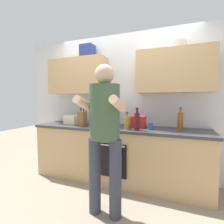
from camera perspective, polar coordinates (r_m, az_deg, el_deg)
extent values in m
plane|color=gray|center=(3.05, 1.68, -21.95)|extent=(12.00, 12.00, 0.00)
cube|color=silver|center=(3.08, 3.97, 2.43)|extent=(4.00, 0.06, 2.50)
cube|color=tan|center=(3.29, -11.53, 11.64)|extent=(1.11, 0.32, 0.65)
cube|color=tan|center=(2.78, 20.11, 12.82)|extent=(1.11, 0.32, 0.65)
cylinder|color=silver|center=(2.86, 21.15, 20.23)|extent=(0.29, 0.29, 0.10)
cube|color=navy|center=(3.27, -8.20, 19.54)|extent=(0.24, 0.20, 0.22)
cube|color=tan|center=(2.89, 1.70, -14.28)|extent=(2.80, 0.60, 0.86)
cube|color=#38383D|center=(2.78, 1.72, -5.45)|extent=(2.84, 0.64, 0.04)
cube|color=black|center=(2.62, -1.25, -15.83)|extent=(0.56, 0.02, 0.50)
cylinder|color=silver|center=(2.52, -1.46, -11.09)|extent=(0.52, 0.02, 0.02)
cylinder|color=#383D4C|center=(2.15, -5.82, -20.42)|extent=(0.14, 0.14, 0.91)
cylinder|color=#383D4C|center=(2.05, 1.14, -21.61)|extent=(0.14, 0.14, 0.91)
cylinder|color=#3F593F|center=(1.90, -2.51, 0.07)|extent=(0.34, 0.34, 0.61)
sphere|color=#D8AD8C|center=(1.92, -2.55, 12.54)|extent=(0.22, 0.22, 0.22)
cylinder|color=#D8AD8C|center=(1.88, -9.59, 2.75)|extent=(0.09, 0.31, 0.19)
cylinder|color=#D8AD8C|center=(1.71, 2.01, 2.66)|extent=(0.09, 0.31, 0.19)
cylinder|color=brown|center=(2.60, 1.15, -3.37)|extent=(0.06, 0.06, 0.21)
cylinder|color=brown|center=(2.58, 1.16, -0.33)|extent=(0.02, 0.02, 0.07)
cylinder|color=black|center=(2.58, 1.16, 0.55)|extent=(0.03, 0.03, 0.01)
cylinder|color=#8C4C14|center=(2.68, 21.99, -2.90)|extent=(0.08, 0.08, 0.26)
cylinder|color=#8C4C14|center=(2.67, 22.09, 0.50)|extent=(0.03, 0.03, 0.06)
cylinder|color=black|center=(2.67, 22.11, 1.33)|extent=(0.03, 0.03, 0.01)
cylinder|color=#471419|center=(2.48, 8.39, -3.28)|extent=(0.08, 0.08, 0.25)
cylinder|color=#471419|center=(2.47, 8.43, 0.34)|extent=(0.04, 0.04, 0.06)
cylinder|color=black|center=(2.46, 8.44, 1.29)|extent=(0.04, 0.04, 0.02)
cylinder|color=olive|center=(2.54, 5.03, -3.86)|extent=(0.07, 0.07, 0.18)
cylinder|color=olive|center=(2.53, 5.04, -1.12)|extent=(0.03, 0.03, 0.06)
cylinder|color=black|center=(2.52, 5.05, -0.21)|extent=(0.04, 0.04, 0.02)
cylinder|color=silver|center=(2.79, 0.90, -2.91)|extent=(0.07, 0.07, 0.20)
cylinder|color=silver|center=(2.78, 0.90, -0.32)|extent=(0.03, 0.03, 0.05)
cylinder|color=black|center=(2.77, 0.90, 0.39)|extent=(0.04, 0.04, 0.02)
cylinder|color=#33598C|center=(2.58, 12.84, -4.63)|extent=(0.08, 0.08, 0.11)
cube|color=brown|center=(2.86, -9.95, -2.25)|extent=(0.10, 0.14, 0.25)
cylinder|color=black|center=(2.84, -10.46, 0.86)|extent=(0.02, 0.02, 0.06)
cylinder|color=black|center=(2.86, -9.53, 0.90)|extent=(0.02, 0.02, 0.06)
cube|color=beige|center=(3.13, -13.34, -2.56)|extent=(0.28, 0.21, 0.16)
cube|color=tan|center=(2.82, -3.76, -2.58)|extent=(0.17, 0.16, 0.23)
cube|color=red|center=(2.73, 8.82, -3.28)|extent=(0.24, 0.16, 0.19)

